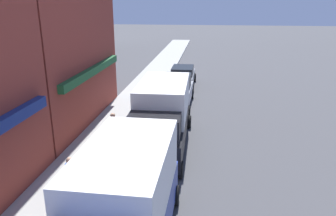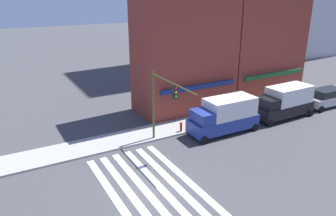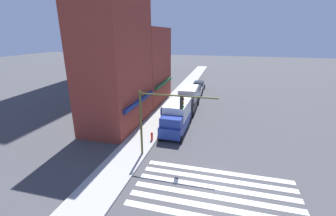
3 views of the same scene
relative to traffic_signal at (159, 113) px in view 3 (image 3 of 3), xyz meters
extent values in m
plane|color=#424244|center=(-3.28, -4.81, -4.03)|extent=(200.00, 200.00, 0.00)
cube|color=#9E9E99|center=(-3.28, 2.69, -3.95)|extent=(120.00, 3.00, 0.15)
cube|color=silver|center=(-4.71, -4.81, -4.03)|extent=(0.49, 10.80, 0.01)
cube|color=silver|center=(-3.75, -4.81, -4.03)|extent=(0.49, 10.80, 0.01)
cube|color=silver|center=(-2.80, -4.81, -4.03)|extent=(0.49, 10.80, 0.01)
cube|color=silver|center=(-1.85, -4.81, -4.03)|extent=(0.49, 10.80, 0.01)
cube|color=silver|center=(-0.90, -4.81, -4.03)|extent=(0.49, 10.80, 0.01)
cube|color=maroon|center=(6.05, 6.69, 2.98)|extent=(9.56, 5.00, 14.03)
cube|color=navy|center=(6.05, 4.04, -1.03)|extent=(8.13, 0.30, 0.40)
cube|color=maroon|center=(15.80, 6.69, 1.41)|extent=(9.69, 5.00, 10.87)
cube|color=#1E592D|center=(15.80, 4.04, -1.03)|extent=(8.23, 0.30, 0.40)
cylinder|color=#474C1E|center=(0.00, 1.59, -1.17)|extent=(0.18, 0.18, 5.71)
cylinder|color=#474C1E|center=(0.00, -1.48, 1.48)|extent=(0.12, 6.13, 0.12)
cube|color=black|center=(0.00, -1.78, 0.96)|extent=(0.32, 0.24, 0.95)
sphere|color=red|center=(0.00, -1.91, 1.25)|extent=(0.18, 0.18, 0.18)
sphere|color=#EAAD14|center=(0.00, -1.91, 0.95)|extent=(0.18, 0.18, 0.18)
sphere|color=green|center=(0.00, -1.91, 0.65)|extent=(0.18, 0.18, 0.18)
cube|color=navy|center=(5.78, -0.11, -3.14)|extent=(6.23, 2.27, 1.10)
cube|color=silver|center=(6.40, -0.11, -1.79)|extent=(4.37, 2.25, 1.60)
cube|color=navy|center=(3.80, -0.11, -2.14)|extent=(1.76, 2.11, 0.90)
cylinder|color=black|center=(3.09, 0.99, -3.69)|extent=(0.68, 0.22, 0.68)
cylinder|color=black|center=(3.09, -1.21, -3.69)|extent=(0.68, 0.22, 0.68)
cylinder|color=black|center=(8.48, 0.99, -3.69)|extent=(0.68, 0.22, 0.68)
cylinder|color=black|center=(8.48, -1.21, -3.69)|extent=(0.68, 0.22, 0.68)
cube|color=black|center=(12.96, -0.11, -3.14)|extent=(6.24, 2.31, 1.10)
cube|color=silver|center=(13.58, -0.11, -1.79)|extent=(4.38, 2.28, 1.60)
cube|color=black|center=(10.97, -0.11, -2.14)|extent=(1.77, 2.12, 0.90)
cylinder|color=black|center=(10.27, 0.99, -3.69)|extent=(0.68, 0.22, 0.68)
cylinder|color=black|center=(10.27, -1.21, -3.69)|extent=(0.68, 0.22, 0.68)
cylinder|color=black|center=(15.65, 0.99, -3.69)|extent=(0.68, 0.22, 0.68)
cylinder|color=black|center=(15.65, -1.21, -3.69)|extent=(0.68, 0.22, 0.68)
cube|color=#B7B7BC|center=(19.36, -0.11, -3.26)|extent=(4.74, 2.00, 0.85)
cube|color=black|center=(19.36, -0.11, -2.46)|extent=(3.33, 1.82, 0.75)
cylinder|color=black|center=(17.42, 0.84, -3.69)|extent=(0.68, 0.22, 0.68)
cylinder|color=black|center=(17.42, -1.06, -3.69)|extent=(0.68, 0.22, 0.68)
cylinder|color=black|center=(21.30, 0.84, -3.69)|extent=(0.68, 0.22, 0.68)
cylinder|color=black|center=(21.30, -1.06, -3.69)|extent=(0.68, 0.22, 0.68)
cube|color=slate|center=(24.77, -0.11, -3.34)|extent=(4.41, 1.82, 0.70)
cube|color=black|center=(24.77, -0.11, -2.71)|extent=(2.43, 1.67, 0.55)
cylinder|color=black|center=(22.97, 0.79, -3.69)|extent=(0.68, 0.22, 0.68)
cylinder|color=black|center=(22.97, -1.01, -3.69)|extent=(0.68, 0.22, 0.68)
cylinder|color=black|center=(26.56, 0.79, -3.69)|extent=(0.68, 0.22, 0.68)
cylinder|color=black|center=(26.56, -1.01, -3.69)|extent=(0.68, 0.22, 0.68)
cylinder|color=#23232D|center=(12.08, 1.94, -3.45)|extent=(0.26, 0.26, 0.85)
cylinder|color=red|center=(12.08, 1.94, -2.68)|extent=(0.32, 0.32, 0.70)
sphere|color=tan|center=(12.08, 1.94, -2.22)|extent=(0.22, 0.22, 0.22)
cylinder|color=#23232D|center=(7.76, 2.08, -3.45)|extent=(0.26, 0.26, 0.85)
cylinder|color=#2D4C9E|center=(7.76, 2.08, -2.68)|extent=(0.32, 0.32, 0.70)
sphere|color=tan|center=(7.76, 2.08, -2.22)|extent=(0.22, 0.22, 0.22)
cylinder|color=red|center=(2.62, 1.59, -3.55)|extent=(0.20, 0.20, 0.65)
sphere|color=red|center=(2.62, 1.59, -3.16)|extent=(0.24, 0.24, 0.24)
camera|label=1|loc=(-1.06, -2.15, 2.56)|focal=35.00mm
camera|label=2|loc=(-10.90, -20.33, 7.62)|focal=35.00mm
camera|label=3|loc=(-16.03, -4.91, 5.93)|focal=24.00mm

